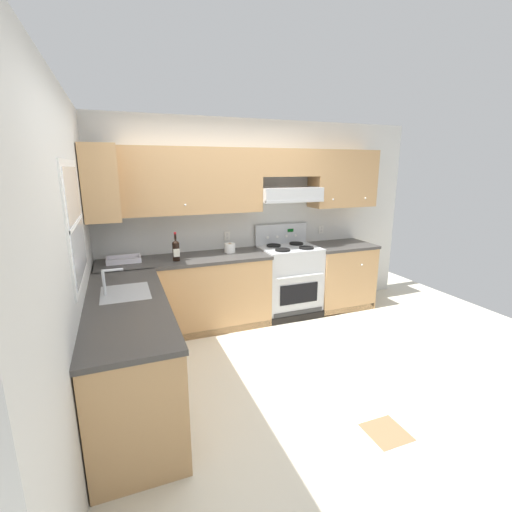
# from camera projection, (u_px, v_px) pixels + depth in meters

# --- Properties ---
(ground_plane) EXTENTS (7.04, 7.04, 0.00)m
(ground_plane) POSITION_uv_depth(u_px,v_px,m) (268.00, 372.00, 3.52)
(ground_plane) COLOR beige
(floor_accent_tile) EXTENTS (0.30, 0.30, 0.01)m
(floor_accent_tile) POSITION_uv_depth(u_px,v_px,m) (386.00, 432.00, 2.72)
(floor_accent_tile) COLOR olive
(floor_accent_tile) RESTS_ON ground_plane
(wall_back) EXTENTS (4.68, 0.57, 2.55)m
(wall_back) POSITION_uv_depth(u_px,v_px,m) (252.00, 205.00, 4.68)
(wall_back) COLOR silver
(wall_back) RESTS_ON ground_plane
(wall_left) EXTENTS (0.47, 4.00, 2.55)m
(wall_left) POSITION_uv_depth(u_px,v_px,m) (74.00, 247.00, 2.84)
(wall_left) COLOR silver
(wall_left) RESTS_ON ground_plane
(counter_back_run) EXTENTS (3.60, 0.65, 0.91)m
(counter_back_run) POSITION_uv_depth(u_px,v_px,m) (238.00, 288.00, 4.57)
(counter_back_run) COLOR tan
(counter_back_run) RESTS_ON ground_plane
(counter_left_run) EXTENTS (0.63, 1.91, 1.13)m
(counter_left_run) POSITION_uv_depth(u_px,v_px,m) (131.00, 353.00, 2.97)
(counter_left_run) COLOR tan
(counter_left_run) RESTS_ON ground_plane
(stove) EXTENTS (0.76, 0.62, 1.20)m
(stove) POSITION_uv_depth(u_px,v_px,m) (289.00, 280.00, 4.83)
(stove) COLOR #B7BABC
(stove) RESTS_ON ground_plane
(wine_bottle) EXTENTS (0.08, 0.08, 0.33)m
(wine_bottle) POSITION_uv_depth(u_px,v_px,m) (176.00, 250.00, 4.09)
(wine_bottle) COLOR black
(wine_bottle) RESTS_ON counter_back_run
(bowl) EXTENTS (0.37, 0.25, 0.06)m
(bowl) POSITION_uv_depth(u_px,v_px,m) (124.00, 260.00, 4.06)
(bowl) COLOR silver
(bowl) RESTS_ON counter_back_run
(paper_towel_roll) EXTENTS (0.14, 0.14, 0.12)m
(paper_towel_roll) POSITION_uv_depth(u_px,v_px,m) (230.00, 248.00, 4.50)
(paper_towel_roll) COLOR white
(paper_towel_roll) RESTS_ON counter_back_run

